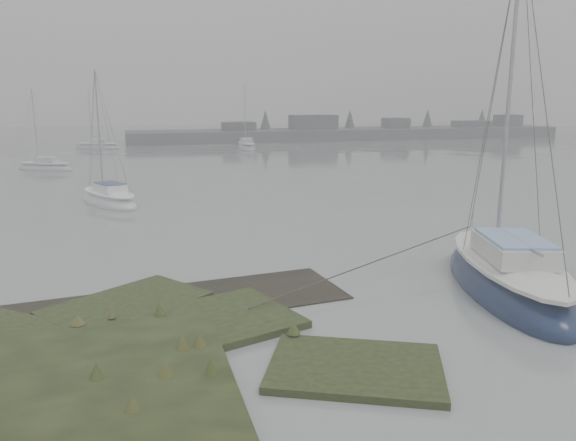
{
  "coord_description": "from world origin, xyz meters",
  "views": [
    {
      "loc": [
        -3.72,
        -10.29,
        5.48
      ],
      "look_at": [
        0.88,
        5.89,
        1.8
      ],
      "focal_mm": 35.0,
      "sensor_mm": 36.0,
      "label": 1
    }
  ],
  "objects": [
    {
      "name": "sailboat_far_c",
      "position": [
        -6.91,
        55.11,
        0.22
      ],
      "size": [
        5.29,
        3.5,
        7.12
      ],
      "rotation": [
        0.0,
        0.0,
        1.17
      ],
      "color": "#A6AAAE",
      "rests_on": "ground"
    },
    {
      "name": "ground",
      "position": [
        0.0,
        30.0,
        0.0
      ],
      "size": [
        160.0,
        160.0,
        0.0
      ],
      "primitive_type": "plane",
      "color": "slate",
      "rests_on": "ground"
    },
    {
      "name": "sailboat_far_b",
      "position": [
        8.84,
        50.64,
        0.24
      ],
      "size": [
        2.07,
        5.5,
        7.63
      ],
      "rotation": [
        0.0,
        0.0,
        -0.05
      ],
      "color": "#9CA1A6",
      "rests_on": "ground"
    },
    {
      "name": "sailboat_white",
      "position": [
        -4.83,
        20.26,
        0.23
      ],
      "size": [
        3.89,
        5.53,
        7.48
      ],
      "rotation": [
        0.0,
        0.0,
        0.45
      ],
      "color": "silver",
      "rests_on": "ground"
    },
    {
      "name": "sailboat_main",
      "position": [
        6.64,
        2.9,
        0.33
      ],
      "size": [
        4.53,
        8.01,
        10.75
      ],
      "rotation": [
        0.0,
        0.0,
        -0.28
      ],
      "color": "#14203D",
      "rests_on": "ground"
    },
    {
      "name": "sailboat_far_a",
      "position": [
        -9.97,
        36.6,
        0.21
      ],
      "size": [
        4.86,
        3.68,
        6.66
      ],
      "rotation": [
        0.0,
        0.0,
        1.05
      ],
      "color": "#ADB0B6",
      "rests_on": "ground"
    },
    {
      "name": "far_shoreline",
      "position": [
        26.84,
        61.9,
        0.85
      ],
      "size": [
        60.0,
        8.0,
        4.15
      ],
      "color": "#4C4F51",
      "rests_on": "ground"
    }
  ]
}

